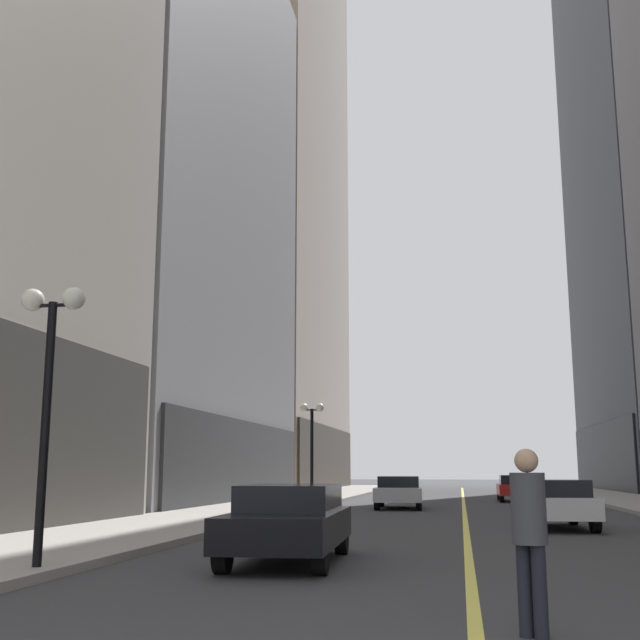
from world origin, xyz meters
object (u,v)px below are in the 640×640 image
Objects in this scene: car_white at (554,502)px; street_lamp_left_near at (49,361)px; car_silver at (399,491)px; car_red at (517,487)px; car_black at (289,520)px; pedestrian_with_orange_bag at (529,525)px; street_lamp_left_far at (312,431)px.

street_lamp_left_near is (-8.81, -11.79, 2.54)m from car_white.
car_silver is 1.07× the size of car_red.
car_red is 32.87m from street_lamp_left_near.
car_red is at bearing 89.07° from car_white.
car_black is at bearing -120.59° from car_white.
car_black is 1.03× the size of street_lamp_left_near.
car_red is at bearing 78.67° from car_black.
car_white and car_silver have the same top height.
pedestrian_with_orange_bag is (3.21, -26.09, 0.33)m from car_silver.
car_silver is at bearing 80.70° from street_lamp_left_near.
car_black is at bearing -80.73° from street_lamp_left_far.
street_lamp_left_near is (-9.13, -31.48, 2.54)m from car_red.
car_red is at bearing 73.82° from street_lamp_left_near.
pedestrian_with_orange_bag is (-2.18, -34.75, 0.33)m from car_red.
street_lamp_left_far is at bearing 90.00° from street_lamp_left_near.
street_lamp_left_near and street_lamp_left_far have the same top height.
car_black is at bearing 37.01° from street_lamp_left_near.
car_white is (5.49, 9.28, 0.00)m from car_black.
car_red is 1.02× the size of street_lamp_left_near.
pedestrian_with_orange_bag is at bearing -93.60° from car_red.
car_white is at bearing -90.93° from car_red.
street_lamp_left_near is 22.89m from street_lamp_left_far.
car_white is at bearing 82.94° from pedestrian_with_orange_bag.
pedestrian_with_orange_bag is 0.40× the size of street_lamp_left_near.
pedestrian_with_orange_bag is 7.99m from street_lamp_left_near.
car_silver is at bearing 88.85° from car_black.
car_black is 4.88m from street_lamp_left_near.
street_lamp_left_far reaches higher than pedestrian_with_orange_bag.
car_red is 34.82m from pedestrian_with_orange_bag.
street_lamp_left_near reaches higher than car_silver.
pedestrian_with_orange_bag is 0.40× the size of street_lamp_left_far.
car_white is 1.03× the size of street_lamp_left_near.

